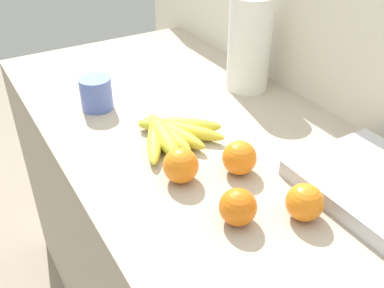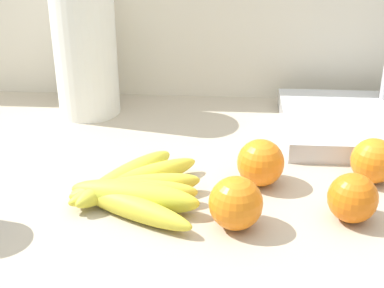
{
  "view_description": "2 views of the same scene",
  "coord_description": "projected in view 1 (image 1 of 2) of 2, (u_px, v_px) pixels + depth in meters",
  "views": [
    {
      "loc": [
        0.66,
        -0.48,
        1.41
      ],
      "look_at": [
        -0.01,
        -0.08,
        0.89
      ],
      "focal_mm": 40.92,
      "sensor_mm": 36.0,
      "label": 1
    },
    {
      "loc": [
        0.02,
        -0.79,
        1.3
      ],
      "look_at": [
        -0.03,
        -0.07,
        0.94
      ],
      "focal_mm": 54.0,
      "sensor_mm": 36.0,
      "label": 2
    }
  ],
  "objects": [
    {
      "name": "counter",
      "position": [
        219.0,
        278.0,
        1.22
      ],
      "size": [
        1.65,
        0.68,
        0.85
      ],
      "primitive_type": "cube",
      "color": "#ADA08C",
      "rests_on": "ground"
    },
    {
      "name": "orange_right",
      "position": [
        238.0,
        207.0,
        0.78
      ],
      "size": [
        0.07,
        0.07,
        0.07
      ],
      "primitive_type": "sphere",
      "color": "orange",
      "rests_on": "counter"
    },
    {
      "name": "mug",
      "position": [
        96.0,
        94.0,
        1.14
      ],
      "size": [
        0.08,
        0.08,
        0.09
      ],
      "primitive_type": "cylinder",
      "color": "#566CBF",
      "rests_on": "counter"
    },
    {
      "name": "banana_bunch",
      "position": [
        170.0,
        133.0,
        1.02
      ],
      "size": [
        0.2,
        0.23,
        0.04
      ],
      "color": "gold",
      "rests_on": "counter"
    },
    {
      "name": "orange_back_right",
      "position": [
        181.0,
        165.0,
        0.88
      ],
      "size": [
        0.07,
        0.07,
        0.07
      ],
      "primitive_type": "sphere",
      "color": "orange",
      "rests_on": "counter"
    },
    {
      "name": "orange_far_right",
      "position": [
        239.0,
        158.0,
        0.91
      ],
      "size": [
        0.07,
        0.07,
        0.07
      ],
      "primitive_type": "sphere",
      "color": "orange",
      "rests_on": "counter"
    },
    {
      "name": "orange_back_left",
      "position": [
        306.0,
        202.0,
        0.79
      ],
      "size": [
        0.07,
        0.07,
        0.07
      ],
      "primitive_type": "sphere",
      "color": "orange",
      "rests_on": "counter"
    },
    {
      "name": "wall_back",
      "position": [
        328.0,
        174.0,
        1.26
      ],
      "size": [
        2.05,
        0.06,
        1.3
      ],
      "primitive_type": "cube",
      "color": "silver",
      "rests_on": "ground"
    },
    {
      "name": "paper_towel_roll",
      "position": [
        249.0,
        44.0,
        1.2
      ],
      "size": [
        0.12,
        0.12,
        0.29
      ],
      "color": "white",
      "rests_on": "counter"
    }
  ]
}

